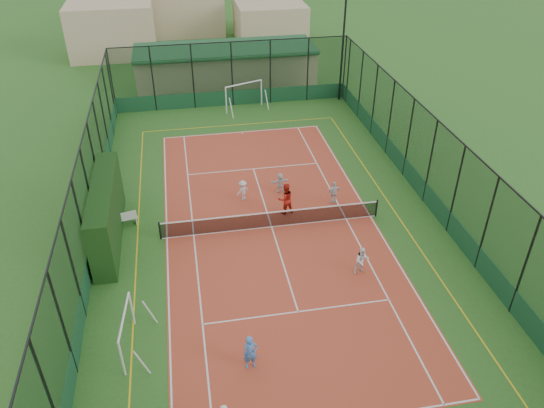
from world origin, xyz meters
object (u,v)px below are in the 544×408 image
(floodlight_ne, at_px, (343,49))
(child_far_right, at_px, (334,193))
(child_near_mid, at_px, (250,353))
(coach, at_px, (285,199))
(child_far_left, at_px, (243,190))
(white_bench, at_px, (121,219))
(futsal_goal_near, at_px, (127,332))
(child_near_right, at_px, (362,261))
(futsal_goal_far, at_px, (244,97))
(clubhouse, at_px, (226,65))
(child_far_back, at_px, (280,183))

(floodlight_ne, distance_m, child_far_right, 16.03)
(child_near_mid, distance_m, coach, 10.70)
(coach, bearing_deg, child_far_left, -52.00)
(white_bench, xyz_separation_m, child_far_right, (11.66, 0.15, 0.22))
(futsal_goal_near, height_order, child_near_right, futsal_goal_near)
(white_bench, distance_m, child_near_mid, 11.75)
(child_near_mid, distance_m, child_far_right, 12.34)
(futsal_goal_far, distance_m, child_far_right, 14.67)
(floodlight_ne, distance_m, clubhouse, 10.47)
(futsal_goal_far, height_order, child_far_back, futsal_goal_far)
(futsal_goal_near, bearing_deg, child_far_right, -45.38)
(futsal_goal_far, xyz_separation_m, child_far_back, (0.38, -12.59, -0.41))
(child_far_right, distance_m, child_far_back, 3.24)
(floodlight_ne, height_order, child_near_right, floodlight_ne)
(futsal_goal_far, relative_size, child_near_mid, 2.09)
(futsal_goal_near, distance_m, child_near_mid, 4.94)
(child_near_mid, height_order, child_near_right, child_near_mid)
(child_near_right, relative_size, coach, 0.78)
(clubhouse, height_order, futsal_goal_far, clubhouse)
(clubhouse, xyz_separation_m, child_near_mid, (-2.44, -30.93, -0.79))
(clubhouse, distance_m, futsal_goal_near, 30.00)
(floodlight_ne, height_order, coach, floodlight_ne)
(clubhouse, distance_m, child_near_right, 26.63)
(child_far_back, bearing_deg, futsal_goal_near, 44.14)
(futsal_goal_near, distance_m, child_far_left, 11.73)
(futsal_goal_far, distance_m, child_far_left, 13.17)
(child_near_right, xyz_separation_m, child_far_right, (0.38, 6.06, -0.03))
(clubhouse, bearing_deg, futsal_goal_far, -82.82)
(floodlight_ne, relative_size, child_far_right, 6.05)
(clubhouse, relative_size, child_far_left, 12.39)
(child_near_mid, relative_size, child_far_back, 1.25)
(floodlight_ne, relative_size, child_far_left, 6.73)
(child_near_right, height_order, child_far_right, child_near_right)
(child_near_right, bearing_deg, futsal_goal_near, -174.62)
(child_near_mid, distance_m, child_far_back, 12.85)
(futsal_goal_near, height_order, child_near_mid, futsal_goal_near)
(child_near_mid, distance_m, child_near_right, 7.47)
(child_near_right, bearing_deg, futsal_goal_far, 88.28)
(floodlight_ne, height_order, child_near_mid, floodlight_ne)
(floodlight_ne, xyz_separation_m, futsal_goal_near, (-15.65, -23.75, -3.24))
(child_near_mid, relative_size, child_near_right, 1.08)
(child_far_left, xyz_separation_m, coach, (2.10, -1.77, 0.29))
(clubhouse, height_order, futsal_goal_near, clubhouse)
(child_far_left, xyz_separation_m, child_far_back, (2.25, 0.44, 0.00))
(clubhouse, height_order, coach, clubhouse)
(futsal_goal_near, height_order, child_far_right, futsal_goal_near)
(clubhouse, relative_size, white_bench, 9.06)
(white_bench, distance_m, child_far_right, 11.67)
(floodlight_ne, bearing_deg, child_near_mid, -113.39)
(child_near_mid, xyz_separation_m, coach, (3.43, 10.13, 0.14))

